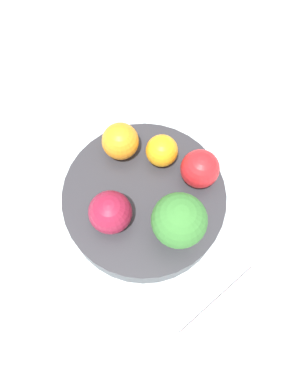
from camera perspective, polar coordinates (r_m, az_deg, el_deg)
ground_plane at (r=0.53m, az=0.00°, el=-2.89°), size 6.00×6.00×0.00m
table_surface at (r=0.52m, az=0.00°, el=-2.54°), size 1.20×1.20×0.02m
bowl at (r=0.49m, az=0.00°, el=-1.35°), size 0.21×0.21×0.04m
broccoli at (r=0.41m, az=5.37°, el=-4.39°), size 0.06×0.06×0.08m
apple_red at (r=0.44m, az=-5.16°, el=-3.10°), size 0.05×0.05×0.05m
apple_green at (r=0.46m, az=8.52°, el=3.51°), size 0.05×0.05×0.05m
orange_front at (r=0.47m, az=-3.62°, el=7.73°), size 0.05×0.05×0.05m
orange_back at (r=0.47m, az=2.59°, el=6.35°), size 0.04×0.04×0.04m
napkin at (r=0.50m, az=15.69°, el=-20.52°), size 0.16×0.16×0.01m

